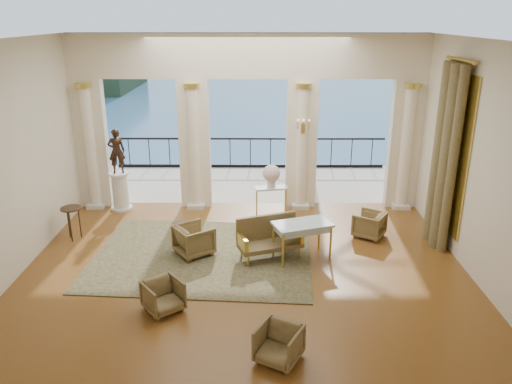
{
  "coord_description": "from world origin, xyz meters",
  "views": [
    {
      "loc": [
        0.27,
        -8.89,
        4.91
      ],
      "look_at": [
        0.22,
        0.6,
        1.53
      ],
      "focal_mm": 35.0,
      "sensor_mm": 36.0,
      "label": 1
    }
  ],
  "objects_px": {
    "armchair_d": "(194,239)",
    "settee": "(269,237)",
    "armchair_b": "(279,342)",
    "statue": "(116,151)",
    "armchair_c": "(369,223)",
    "game_table": "(302,227)",
    "armchair_a": "(163,295)",
    "pedestal": "(120,192)",
    "console_table": "(271,192)",
    "side_table": "(71,212)"
  },
  "relations": [
    {
      "from": "armchair_c",
      "to": "side_table",
      "type": "xyz_separation_m",
      "value": [
        -6.85,
        -0.15,
        0.33
      ]
    },
    {
      "from": "armchair_d",
      "to": "pedestal",
      "type": "relative_size",
      "value": 0.71
    },
    {
      "from": "pedestal",
      "to": "console_table",
      "type": "relative_size",
      "value": 1.17
    },
    {
      "from": "statue",
      "to": "armchair_b",
      "type": "bearing_deg",
      "value": 107.02
    },
    {
      "from": "statue",
      "to": "console_table",
      "type": "xyz_separation_m",
      "value": [
        3.98,
        -0.45,
        -0.95
      ]
    },
    {
      "from": "armchair_a",
      "to": "statue",
      "type": "xyz_separation_m",
      "value": [
        -1.99,
        4.82,
        1.3
      ]
    },
    {
      "from": "armchair_c",
      "to": "console_table",
      "type": "xyz_separation_m",
      "value": [
        -2.25,
        1.25,
        0.32
      ]
    },
    {
      "from": "armchair_d",
      "to": "game_table",
      "type": "relative_size",
      "value": 0.55
    },
    {
      "from": "armchair_b",
      "to": "armchair_a",
      "type": "bearing_deg",
      "value": 173.65
    },
    {
      "from": "armchair_a",
      "to": "settee",
      "type": "height_order",
      "value": "settee"
    },
    {
      "from": "pedestal",
      "to": "console_table",
      "type": "height_order",
      "value": "pedestal"
    },
    {
      "from": "armchair_c",
      "to": "side_table",
      "type": "bearing_deg",
      "value": -56.35
    },
    {
      "from": "game_table",
      "to": "pedestal",
      "type": "relative_size",
      "value": 1.3
    },
    {
      "from": "side_table",
      "to": "game_table",
      "type": "bearing_deg",
      "value": -10.65
    },
    {
      "from": "armchair_c",
      "to": "settee",
      "type": "relative_size",
      "value": 0.45
    },
    {
      "from": "armchair_a",
      "to": "settee",
      "type": "distance_m",
      "value": 2.83
    },
    {
      "from": "settee",
      "to": "statue",
      "type": "xyz_separation_m",
      "value": [
        -3.87,
        2.71,
        1.17
      ]
    },
    {
      "from": "pedestal",
      "to": "armchair_b",
      "type": "bearing_deg",
      "value": -57.29
    },
    {
      "from": "armchair_c",
      "to": "statue",
      "type": "xyz_separation_m",
      "value": [
        -6.23,
        1.7,
        1.28
      ]
    },
    {
      "from": "armchair_d",
      "to": "pedestal",
      "type": "distance_m",
      "value": 3.47
    },
    {
      "from": "game_table",
      "to": "console_table",
      "type": "height_order",
      "value": "game_table"
    },
    {
      "from": "statue",
      "to": "side_table",
      "type": "bearing_deg",
      "value": 55.61
    },
    {
      "from": "pedestal",
      "to": "armchair_c",
      "type": "bearing_deg",
      "value": -15.26
    },
    {
      "from": "statue",
      "to": "side_table",
      "type": "distance_m",
      "value": 2.17
    },
    {
      "from": "armchair_a",
      "to": "statue",
      "type": "relative_size",
      "value": 0.53
    },
    {
      "from": "armchair_c",
      "to": "game_table",
      "type": "xyz_separation_m",
      "value": [
        -1.66,
        -1.12,
        0.4
      ]
    },
    {
      "from": "armchair_d",
      "to": "settee",
      "type": "relative_size",
      "value": 0.5
    },
    {
      "from": "settee",
      "to": "armchair_d",
      "type": "bearing_deg",
      "value": 156.92
    },
    {
      "from": "armchair_a",
      "to": "game_table",
      "type": "distance_m",
      "value": 3.29
    },
    {
      "from": "armchair_c",
      "to": "game_table",
      "type": "relative_size",
      "value": 0.5
    },
    {
      "from": "game_table",
      "to": "settee",
      "type": "bearing_deg",
      "value": 151.3
    },
    {
      "from": "side_table",
      "to": "armchair_a",
      "type": "bearing_deg",
      "value": -48.65
    },
    {
      "from": "armchair_b",
      "to": "console_table",
      "type": "xyz_separation_m",
      "value": [
        0.02,
        5.71,
        0.34
      ]
    },
    {
      "from": "armchair_b",
      "to": "armchair_d",
      "type": "bearing_deg",
      "value": 143.54
    },
    {
      "from": "armchair_c",
      "to": "game_table",
      "type": "bearing_deg",
      "value": -23.55
    },
    {
      "from": "armchair_b",
      "to": "side_table",
      "type": "relative_size",
      "value": 0.81
    },
    {
      "from": "armchair_d",
      "to": "statue",
      "type": "xyz_separation_m",
      "value": [
        -2.27,
        2.63,
        1.24
      ]
    },
    {
      "from": "armchair_b",
      "to": "armchair_c",
      "type": "relative_size",
      "value": 0.95
    },
    {
      "from": "armchair_b",
      "to": "pedestal",
      "type": "bearing_deg",
      "value": 150.66
    },
    {
      "from": "pedestal",
      "to": "statue",
      "type": "xyz_separation_m",
      "value": [
        0.0,
        0.0,
        1.11
      ]
    },
    {
      "from": "armchair_b",
      "to": "statue",
      "type": "relative_size",
      "value": 0.54
    },
    {
      "from": "console_table",
      "to": "armchair_c",
      "type": "bearing_deg",
      "value": -38.53
    },
    {
      "from": "armchair_d",
      "to": "console_table",
      "type": "xyz_separation_m",
      "value": [
        1.71,
        2.18,
        0.29
      ]
    },
    {
      "from": "pedestal",
      "to": "console_table",
      "type": "bearing_deg",
      "value": -6.46
    },
    {
      "from": "armchair_a",
      "to": "armchair_c",
      "type": "xyz_separation_m",
      "value": [
        4.24,
        3.12,
        0.02
      ]
    },
    {
      "from": "armchair_c",
      "to": "game_table",
      "type": "distance_m",
      "value": 2.05
    },
    {
      "from": "settee",
      "to": "game_table",
      "type": "distance_m",
      "value": 0.76
    },
    {
      "from": "pedestal",
      "to": "settee",
      "type": "bearing_deg",
      "value": -34.99
    },
    {
      "from": "armchair_b",
      "to": "side_table",
      "type": "bearing_deg",
      "value": 164.68
    },
    {
      "from": "armchair_a",
      "to": "statue",
      "type": "bearing_deg",
      "value": 74.58
    }
  ]
}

